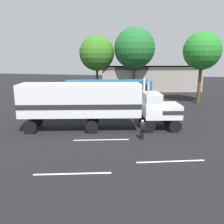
# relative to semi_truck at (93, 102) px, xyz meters

# --- Properties ---
(ground_plane) EXTENTS (120.00, 120.00, 0.00)m
(ground_plane) POSITION_rel_semi_truck_xyz_m (5.30, 0.87, -2.52)
(ground_plane) COLOR black
(lane_stripe_near) EXTENTS (4.31, 1.22, 0.01)m
(lane_stripe_near) POSITION_rel_semi_truck_xyz_m (1.34, -2.63, -2.52)
(lane_stripe_near) COLOR silver
(lane_stripe_near) RESTS_ON ground_plane
(lane_stripe_mid) EXTENTS (4.28, 1.35, 0.01)m
(lane_stripe_mid) POSITION_rel_semi_truck_xyz_m (6.60, -5.65, -2.52)
(lane_stripe_mid) COLOR silver
(lane_stripe_mid) RESTS_ON ground_plane
(lane_stripe_far) EXTENTS (4.31, 1.23, 0.01)m
(lane_stripe_far) POSITION_rel_semi_truck_xyz_m (1.07, -8.39, -2.52)
(lane_stripe_far) COLOR silver
(lane_stripe_far) RESTS_ON ground_plane
(semi_truck) EXTENTS (14.35, 5.70, 4.50)m
(semi_truck) POSITION_rel_semi_truck_xyz_m (0.00, 0.00, 0.00)
(semi_truck) COLOR white
(semi_truck) RESTS_ON ground_plane
(person_bystander) EXTENTS (0.40, 0.48, 1.63)m
(person_bystander) POSITION_rel_semi_truck_xyz_m (4.52, -1.92, -1.63)
(person_bystander) COLOR black
(person_bystander) RESTS_ON ground_plane
(parked_bus) EXTENTS (11.28, 5.35, 3.40)m
(parked_bus) POSITION_rel_semi_truck_xyz_m (-0.83, 10.31, -0.46)
(parked_bus) COLOR #1E5999
(parked_bus) RESTS_ON ground_plane
(parked_car) EXTENTS (4.74, 3.06, 1.57)m
(parked_car) POSITION_rel_semi_truck_xyz_m (-10.31, 13.45, -1.72)
(parked_car) COLOR black
(parked_car) RESTS_ON ground_plane
(tree_left) EXTENTS (5.01, 5.01, 9.68)m
(tree_left) POSITION_rel_semi_truck_xyz_m (11.13, 14.50, 4.61)
(tree_left) COLOR brown
(tree_left) RESTS_ON ground_plane
(tree_center) EXTENTS (7.08, 7.08, 11.33)m
(tree_center) POSITION_rel_semi_truck_xyz_m (1.23, 22.76, 5.25)
(tree_center) COLOR brown
(tree_center) RESTS_ON ground_plane
(tree_right) EXTENTS (6.23, 6.23, 10.08)m
(tree_right) POSITION_rel_semi_truck_xyz_m (-5.45, 22.45, 4.42)
(tree_right) COLOR brown
(tree_right) RESTS_ON ground_plane
(building_backdrop) EXTENTS (19.30, 10.07, 4.53)m
(building_backdrop) POSITION_rel_semi_truck_xyz_m (3.92, 26.69, -0.05)
(building_backdrop) COLOR #9E938C
(building_backdrop) RESTS_ON ground_plane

